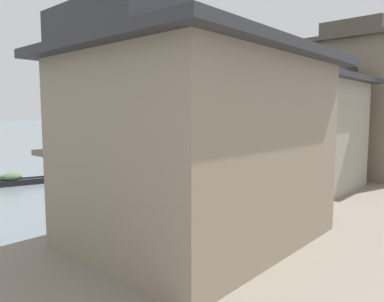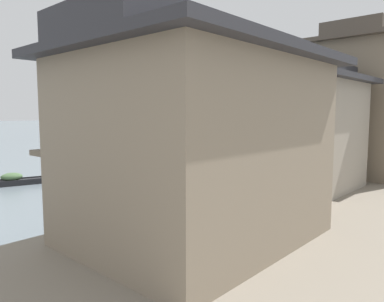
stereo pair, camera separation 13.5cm
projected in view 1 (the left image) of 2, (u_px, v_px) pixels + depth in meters
boat_moored_second at (267, 160)px, 33.40m from camera, size 4.16×2.59×0.76m
boat_moored_third at (270, 179)px, 24.65m from camera, size 1.29×5.30×0.51m
boat_moored_far at (343, 158)px, 36.03m from camera, size 2.13×4.81×0.55m
boat_midriver_drifting at (361, 152)px, 41.63m from camera, size 2.07×5.69×0.44m
boat_midriver_upstream at (181, 203)px, 17.67m from camera, size 1.82×4.46×0.65m
boat_upstream_distant at (11, 181)px, 23.15m from camera, size 2.41×5.03×0.80m
house_waterfront_nearest at (199, 138)px, 10.74m from camera, size 6.66×7.79×6.14m
house_waterfront_second at (301, 128)px, 17.38m from camera, size 5.29×7.80×6.14m
house_waterfront_tall at (368, 104)px, 22.79m from camera, size 6.61×8.21×8.74m
mooring_post_dock_near at (122, 208)px, 12.91m from camera, size 0.20×0.20×0.76m
mooring_post_dock_mid at (252, 176)px, 19.23m from camera, size 0.20×0.20×0.79m
mooring_post_dock_far at (322, 158)px, 26.20m from camera, size 0.20×0.20×0.92m
hill_far_west at (368, 88)px, 116.83m from camera, size 51.16×51.16×25.17m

